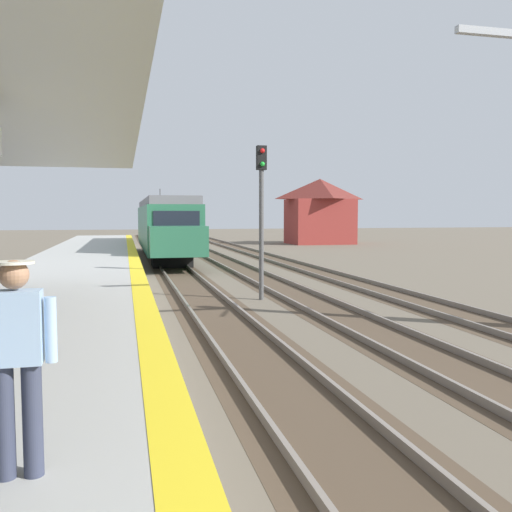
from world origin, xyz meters
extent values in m
cube|color=#A8A8A3|center=(-2.50, 16.00, 0.45)|extent=(5.00, 80.00, 0.90)
cube|color=yellow|center=(-0.25, 16.00, 0.90)|extent=(0.50, 80.00, 0.01)
cube|color=#4C3D2D|center=(1.90, 20.00, 0.00)|extent=(2.34, 120.00, 0.01)
cube|color=slate|center=(1.18, 20.00, 0.08)|extent=(0.08, 120.00, 0.15)
cube|color=slate|center=(2.62, 20.00, 0.08)|extent=(0.08, 120.00, 0.15)
cube|color=#4C3D2D|center=(5.30, 20.00, 0.00)|extent=(2.34, 120.00, 0.01)
cube|color=slate|center=(4.58, 20.00, 0.08)|extent=(0.08, 120.00, 0.15)
cube|color=slate|center=(6.02, 20.00, 0.08)|extent=(0.08, 120.00, 0.15)
cube|color=#4C3D2D|center=(8.70, 20.00, 0.00)|extent=(2.34, 120.00, 0.01)
cube|color=slate|center=(7.98, 20.00, 0.08)|extent=(0.08, 120.00, 0.15)
cube|color=slate|center=(9.42, 20.00, 0.08)|extent=(0.08, 120.00, 0.15)
cube|color=#286647|center=(1.90, 37.97, 2.07)|extent=(2.90, 18.00, 2.70)
cube|color=slate|center=(1.90, 37.97, 3.64)|extent=(2.67, 18.00, 0.44)
cube|color=black|center=(1.90, 28.95, 2.48)|extent=(2.32, 0.06, 1.21)
cube|color=#286647|center=(1.90, 28.17, 1.60)|extent=(2.78, 1.60, 1.49)
cube|color=black|center=(3.36, 37.97, 2.48)|extent=(0.04, 15.84, 0.86)
cylinder|color=#333333|center=(1.90, 41.57, 4.31)|extent=(0.06, 0.06, 0.90)
cube|color=black|center=(1.90, 32.12, 0.36)|extent=(2.17, 2.20, 0.72)
cube|color=black|center=(1.90, 43.82, 0.36)|extent=(2.17, 2.20, 0.72)
cylinder|color=#33384C|center=(-1.58, 5.52, 1.34)|extent=(0.15, 0.15, 0.88)
cylinder|color=#33384C|center=(-1.38, 5.52, 1.34)|extent=(0.15, 0.15, 0.88)
cube|color=#99B7DB|center=(-1.48, 5.52, 2.06)|extent=(0.38, 0.22, 0.56)
cylinder|color=#99B7DB|center=(-1.23, 5.52, 2.03)|extent=(0.09, 0.09, 0.50)
sphere|color=#A37556|center=(-1.48, 5.52, 2.46)|extent=(0.22, 0.22, 0.22)
cylinder|color=beige|center=(-1.48, 5.52, 2.55)|extent=(0.30, 0.30, 0.02)
cylinder|color=#4C4C4C|center=(3.85, 19.23, 2.20)|extent=(0.16, 0.16, 4.40)
cube|color=black|center=(3.85, 19.23, 4.80)|extent=(0.32, 0.24, 0.80)
sphere|color=red|center=(3.85, 19.09, 5.02)|extent=(0.16, 0.16, 0.16)
sphere|color=green|center=(3.85, 19.09, 4.58)|extent=(0.16, 0.16, 0.16)
cube|color=maroon|center=(18.21, 52.85, 2.20)|extent=(6.00, 4.80, 4.40)
pyramid|color=maroon|center=(18.21, 52.85, 5.40)|extent=(6.60, 5.28, 2.00)
camera|label=1|loc=(-0.67, 1.12, 2.91)|focal=38.72mm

